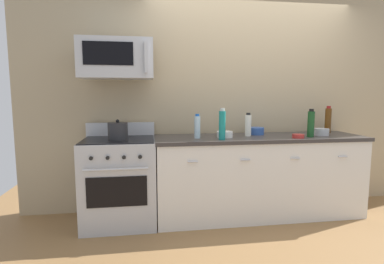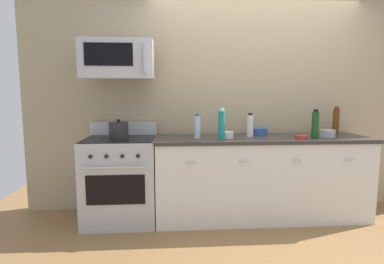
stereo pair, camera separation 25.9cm
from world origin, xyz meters
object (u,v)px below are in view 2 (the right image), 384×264
at_px(bowl_red_small, 301,137).
at_px(bowl_steel_prep, 328,133).
at_px(bowl_blue_mixing, 259,131).
at_px(bottle_vinegar_white, 250,125).
at_px(bowl_white_ceramic, 225,134).
at_px(stockpot, 119,130).
at_px(range_oven, 121,179).
at_px(bottle_water_clear, 197,127).
at_px(bottle_wine_green, 315,125).
at_px(bottle_sparkling_teal, 222,125).
at_px(bottle_wine_amber, 336,121).
at_px(microwave, 118,60).

height_order(bowl_red_small, bowl_steel_prep, bowl_steel_prep).
bearing_deg(bowl_blue_mixing, bottle_vinegar_white, -139.11).
relative_size(bottle_vinegar_white, bowl_white_ceramic, 1.52).
distance_m(bottle_vinegar_white, stockpot, 1.43).
bearing_deg(bowl_white_ceramic, stockpot, -179.33).
distance_m(bowl_white_ceramic, bowl_steel_prep, 1.15).
height_order(range_oven, bowl_red_small, range_oven).
bearing_deg(range_oven, bottle_water_clear, -3.82).
relative_size(range_oven, bottle_wine_green, 3.44).
relative_size(bottle_sparkling_teal, bowl_white_ceramic, 1.90).
bearing_deg(bottle_wine_amber, microwave, -177.46).
bearing_deg(bottle_water_clear, bowl_red_small, -7.79).
bearing_deg(bowl_blue_mixing, bowl_red_small, -45.81).
relative_size(bottle_wine_amber, bottle_water_clear, 1.27).
bearing_deg(range_oven, bottle_vinegar_white, 1.20).
distance_m(bottle_sparkling_teal, bowl_white_ceramic, 0.22).
xyz_separation_m(bottle_vinegar_white, stockpot, (-1.43, -0.08, -0.03)).
height_order(bottle_vinegar_white, bowl_steel_prep, bottle_vinegar_white).
bearing_deg(microwave, bowl_blue_mixing, 3.90).
bearing_deg(range_oven, bowl_blue_mixing, 5.52).
distance_m(bottle_wine_green, bowl_white_ceramic, 0.96).
distance_m(bottle_vinegar_white, bottle_water_clear, 0.60).
height_order(bottle_sparkling_teal, bowl_white_ceramic, bottle_sparkling_teal).
height_order(bowl_white_ceramic, stockpot, stockpot).
distance_m(bottle_wine_amber, bottle_water_clear, 1.67).
relative_size(microwave, stockpot, 3.53).
distance_m(microwave, bottle_vinegar_white, 1.59).
relative_size(bottle_vinegar_white, bowl_red_small, 2.06).
relative_size(bowl_red_small, stockpot, 0.60).
height_order(bottle_sparkling_teal, bowl_steel_prep, bottle_sparkling_teal).
bearing_deg(bottle_vinegar_white, microwave, 179.41).
bearing_deg(stockpot, bowl_steel_prep, 0.33).
bearing_deg(bowl_white_ceramic, bottle_wine_amber, 8.23).
relative_size(bottle_water_clear, bowl_red_small, 2.05).
bearing_deg(bottle_wine_green, bowl_red_small, -161.50).
distance_m(range_oven, bottle_vinegar_white, 1.54).
distance_m(bottle_vinegar_white, bowl_blue_mixing, 0.20).
bearing_deg(stockpot, microwave, 89.87).
bearing_deg(stockpot, bowl_red_small, -4.49).
bearing_deg(bowl_red_small, bowl_white_ceramic, 168.06).
xyz_separation_m(range_oven, bottle_water_clear, (0.83, -0.06, 0.57)).
distance_m(bottle_water_clear, stockpot, 0.83).
height_order(range_oven, bottle_wine_amber, bottle_wine_amber).
bearing_deg(bowl_white_ceramic, microwave, 175.75).
relative_size(bottle_vinegar_white, bowl_blue_mixing, 1.39).
height_order(bottle_wine_amber, bowl_steel_prep, bottle_wine_amber).
distance_m(bottle_wine_amber, bowl_red_small, 0.69).
xyz_separation_m(microwave, bowl_red_small, (1.92, -0.25, -0.81)).
bearing_deg(bottle_water_clear, bottle_wine_amber, 7.25).
distance_m(bottle_sparkling_teal, stockpot, 1.08).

